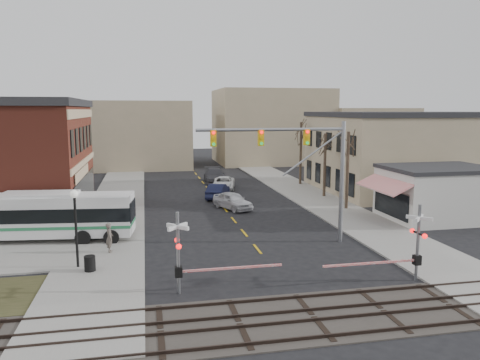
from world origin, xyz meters
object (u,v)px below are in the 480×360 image
Objects in this scene: car_b at (218,191)px; car_c at (224,183)px; transit_bus at (40,215)px; rr_crossing_west at (187,254)px; traffic_signal_mast at (303,157)px; rr_crossing_east at (410,244)px; car_d at (215,175)px; street_lamp at (75,212)px; trash_bin at (90,263)px; pedestrian_far at (86,225)px; car_a at (233,201)px; pedestrian_near at (110,238)px.

car_b is 5.40m from car_c.
transit_bus is 18.90m from car_b.
traffic_signal_mast is at bearing 40.32° from rr_crossing_west.
rr_crossing_east reaches higher than car_d.
car_d is at bearing -75.86° from car_b.
transit_bus is 2.86× the size of street_lamp.
rr_crossing_east is 1.24× the size of car_b.
car_c is at bearing 77.11° from rr_crossing_west.
trash_bin is (-16.18, 4.54, -1.43)m from rr_crossing_east.
transit_bus is 14.88× the size of trash_bin.
transit_bus is 2.13× the size of car_d.
rr_crossing_east is at bearing -30.18° from transit_bus.
pedestrian_far is (-12.46, -18.11, 0.34)m from car_c.
street_lamp is (-13.75, -2.18, -2.52)m from traffic_signal_mast.
traffic_signal_mast is 27.70m from car_d.
car_d is 3.19× the size of pedestrian_far.
rr_crossing_west reaches higher than car_b.
car_c is 2.72× the size of pedestrian_far.
traffic_signal_mast is at bearing 9.01° from street_lamp.
transit_bus is at bearing 118.55° from trash_bin.
street_lamp is (-16.91, 5.38, 1.24)m from rr_crossing_east.
pedestrian_far reaches higher than car_a.
pedestrian_far is (-17.12, 11.46, -0.94)m from rr_crossing_east.
pedestrian_far is at bearing 91.91° from street_lamp.
traffic_signal_mast is 1.73× the size of rr_crossing_west.
traffic_signal_mast is at bearing 13.04° from trash_bin.
transit_bus is at bearing 63.23° from car_b.
trash_bin is 0.46× the size of pedestrian_near.
car_d is at bearing 67.72° from street_lamp.
rr_crossing_east is 1.13× the size of car_c.
car_b is (13.95, 12.70, -1.02)m from transit_bus.
traffic_signal_mast reaches higher than car_a.
street_lamp is at bearing -149.70° from pedestrian_far.
trash_bin is 0.18× the size of car_b.
rr_crossing_west is 6.41m from trash_bin.
car_a is 15.62m from car_d.
rr_crossing_west is at bearing -90.06° from car_c.
trash_bin is 22.24m from car_b.
car_c is at bearing 63.13° from street_lamp.
transit_bus is 23.20m from rr_crossing_east.
traffic_signal_mast is 12.86m from car_a.
trash_bin is 0.46× the size of pedestrian_far.
car_c is 21.98m from pedestrian_far.
pedestrian_near is (-15.36, 7.82, -0.94)m from rr_crossing_east.
rr_crossing_west is 24.28m from car_b.
car_c is 5.21m from car_d.
pedestrian_near is (-12.20, 0.27, -4.70)m from traffic_signal_mast.
traffic_signal_mast is (16.89, -4.10, 3.96)m from transit_bus.
car_a is (-2.44, 11.61, -4.97)m from traffic_signal_mast.
transit_bus is 3.03m from pedestrian_far.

